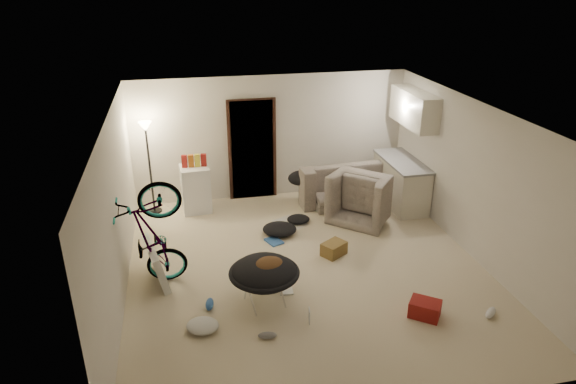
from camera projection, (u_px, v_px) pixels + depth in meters
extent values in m
cube|color=beige|center=(307.00, 269.00, 8.13)|extent=(5.50, 6.00, 0.02)
cube|color=white|center=(309.00, 114.00, 7.13)|extent=(5.50, 6.00, 0.02)
cube|color=silver|center=(271.00, 137.00, 10.33)|extent=(5.50, 0.02, 2.50)
cube|color=silver|center=(385.00, 321.00, 4.93)|extent=(5.50, 0.02, 2.50)
cube|color=silver|center=(115.00, 214.00, 7.09)|extent=(0.02, 6.00, 2.50)
cube|color=silver|center=(476.00, 181.00, 8.17)|extent=(0.02, 6.00, 2.50)
cube|color=black|center=(252.00, 150.00, 10.31)|extent=(0.85, 0.10, 2.04)
cube|color=black|center=(252.00, 150.00, 10.28)|extent=(0.97, 0.04, 2.10)
cylinder|color=black|center=(155.00, 211.00, 10.03)|extent=(0.28, 0.28, 0.03)
cylinder|color=black|center=(150.00, 171.00, 9.70)|extent=(0.04, 0.04, 1.70)
cone|color=#FFE0A5|center=(145.00, 127.00, 9.35)|extent=(0.24, 0.24, 0.18)
cube|color=beige|center=(401.00, 183.00, 10.22)|extent=(0.60, 1.50, 0.88)
cube|color=gray|center=(403.00, 161.00, 10.04)|extent=(0.64, 1.54, 0.04)
cube|color=beige|center=(414.00, 108.00, 9.64)|extent=(0.38, 1.40, 0.65)
imported|color=#353C36|center=(347.00, 185.00, 10.49)|extent=(2.13, 0.95, 0.61)
imported|color=#353C36|center=(366.00, 199.00, 9.72)|extent=(1.44, 1.43, 0.70)
imported|color=black|center=(155.00, 259.00, 7.50)|extent=(1.77, 0.78, 1.02)
imported|color=maroon|center=(310.00, 325.00, 6.83)|extent=(0.22, 0.18, 0.02)
cube|color=white|center=(196.00, 189.00, 9.93)|extent=(0.57, 0.57, 0.91)
cube|color=maroon|center=(185.00, 163.00, 9.68)|extent=(0.11, 0.09, 0.30)
cube|color=#B55A16|center=(191.00, 162.00, 9.70)|extent=(0.11, 0.08, 0.30)
cube|color=gold|center=(197.00, 162.00, 9.72)|extent=(0.10, 0.08, 0.30)
cube|color=maroon|center=(204.00, 161.00, 9.75)|extent=(0.11, 0.09, 0.30)
cylinder|color=silver|center=(265.00, 290.00, 7.19)|extent=(0.65, 0.65, 0.46)
ellipsoid|color=black|center=(264.00, 273.00, 7.08)|extent=(0.92, 0.92, 0.38)
torus|color=black|center=(264.00, 273.00, 7.08)|extent=(0.99, 0.99, 0.07)
ellipsoid|color=#4B301A|center=(268.00, 266.00, 7.02)|extent=(0.61, 0.58, 0.22)
ellipsoid|color=black|center=(302.00, 178.00, 10.21)|extent=(0.61, 0.52, 0.28)
cube|color=silver|center=(156.00, 263.00, 7.70)|extent=(0.41, 0.94, 0.61)
cube|color=brown|center=(334.00, 249.00, 8.48)|extent=(0.48, 0.45, 0.22)
cube|color=maroon|center=(425.00, 309.00, 6.97)|extent=(0.50, 0.48, 0.23)
cylinder|color=beige|center=(270.00, 285.00, 7.57)|extent=(0.14, 0.14, 0.14)
cone|color=beige|center=(270.00, 279.00, 7.53)|extent=(0.08, 0.08, 0.06)
cube|color=beige|center=(290.00, 223.00, 9.57)|extent=(0.65, 0.71, 0.01)
cube|color=#2D5BA5|center=(274.00, 241.00, 8.91)|extent=(0.33, 0.37, 0.03)
cube|color=silver|center=(286.00, 290.00, 7.56)|extent=(0.21, 0.26, 0.02)
ellipsoid|color=#2D5BA5|center=(210.00, 304.00, 7.18)|extent=(0.15, 0.29, 0.10)
ellipsoid|color=slate|center=(267.00, 335.00, 6.57)|extent=(0.26, 0.14, 0.09)
ellipsoid|color=white|center=(491.00, 313.00, 7.00)|extent=(0.28, 0.26, 0.10)
ellipsoid|color=black|center=(280.00, 229.00, 9.15)|extent=(0.71, 0.65, 0.19)
ellipsoid|color=black|center=(298.00, 219.00, 9.58)|extent=(0.44, 0.38, 0.13)
ellipsoid|color=silver|center=(203.00, 326.00, 6.72)|extent=(0.53, 0.49, 0.13)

